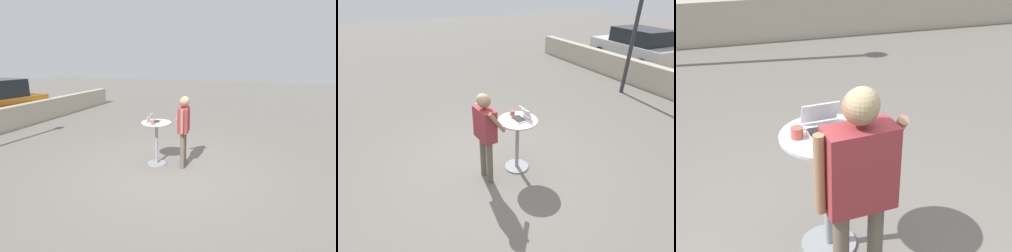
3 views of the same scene
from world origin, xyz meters
The scene contains 6 objects.
ground_plane centered at (0.00, 0.00, 0.00)m, with size 50.00×50.00×0.00m, color slate.
cafe_table centered at (0.19, 0.43, 0.70)m, with size 0.72×0.72×1.06m.
laptop centered at (0.19, 0.50, 1.10)m, with size 0.32×0.34×0.20m.
coffee_mug centered at (-0.03, 0.44, 1.10)m, with size 0.12×0.09×0.08m.
standing_person centered at (0.24, -0.22, 1.09)m, with size 0.60×0.41×1.70m.
parked_car_further_down centered at (-4.01, 8.61, 0.79)m, with size 3.93×2.03×1.57m.
Camera 2 is at (3.86, -1.63, 3.23)m, focal length 28.00 mm.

